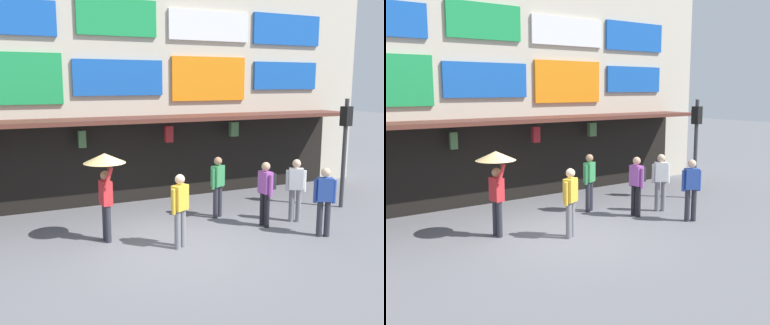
% 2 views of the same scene
% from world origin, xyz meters
% --- Properties ---
extents(ground_plane, '(80.00, 80.00, 0.00)m').
position_xyz_m(ground_plane, '(0.00, 0.00, 0.00)').
color(ground_plane, slate).
extents(shopfront, '(18.00, 2.60, 8.00)m').
position_xyz_m(shopfront, '(-0.00, 4.57, 3.96)').
color(shopfront, beige).
rests_on(shopfront, ground).
extents(traffic_light_far, '(0.32, 0.35, 3.20)m').
position_xyz_m(traffic_light_far, '(5.81, 0.84, 2.14)').
color(traffic_light_far, '#38383D').
rests_on(traffic_light_far, ground).
extents(pedestrian_in_red, '(0.48, 0.36, 1.68)m').
position_xyz_m(pedestrian_in_red, '(1.99, 1.44, 0.95)').
color(pedestrian_in_red, '#2D2D38').
rests_on(pedestrian_in_red, ground).
extents(pedestrian_in_black, '(0.48, 0.36, 1.68)m').
position_xyz_m(pedestrian_in_black, '(0.17, -0.25, 0.95)').
color(pedestrian_in_black, gray).
rests_on(pedestrian_in_black, ground).
extents(pedestrian_in_purple, '(0.46, 0.38, 1.68)m').
position_xyz_m(pedestrian_in_purple, '(3.69, 0.27, 0.95)').
color(pedestrian_in_purple, gray).
rests_on(pedestrian_in_purple, ground).
extents(pedestrian_in_yellow, '(0.48, 0.46, 1.68)m').
position_xyz_m(pedestrian_in_yellow, '(3.61, -0.94, 0.98)').
color(pedestrian_in_yellow, '#2D2D38').
rests_on(pedestrian_in_yellow, ground).
extents(pedestrian_with_umbrella, '(0.96, 0.96, 2.08)m').
position_xyz_m(pedestrian_with_umbrella, '(-1.22, 0.83, 1.64)').
color(pedestrian_with_umbrella, '#2D2D38').
rests_on(pedestrian_with_umbrella, ground).
extents(pedestrian_in_white, '(0.37, 0.53, 1.68)m').
position_xyz_m(pedestrian_in_white, '(2.76, 0.26, 0.98)').
color(pedestrian_in_white, black).
rests_on(pedestrian_in_white, ground).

